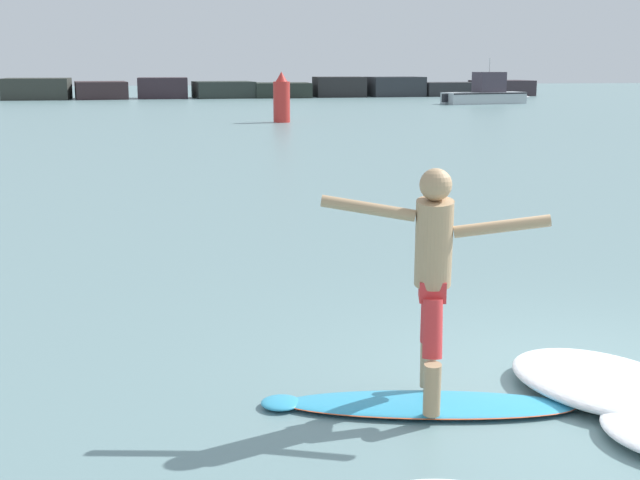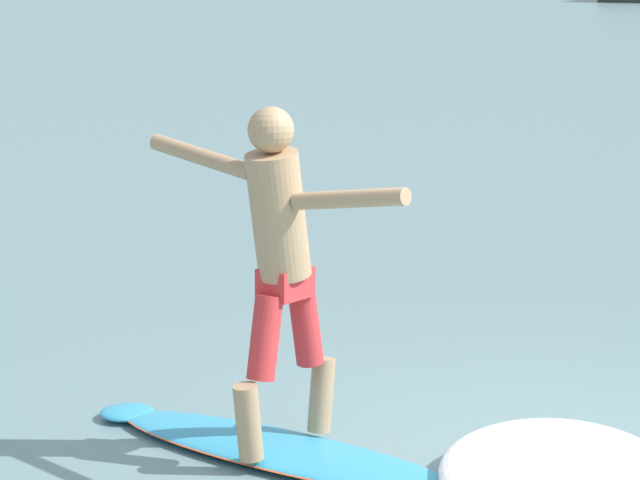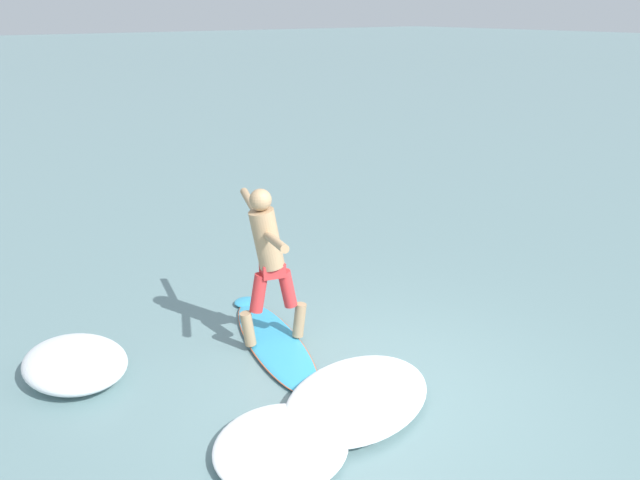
{
  "view_description": "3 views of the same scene",
  "coord_description": "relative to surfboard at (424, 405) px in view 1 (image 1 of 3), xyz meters",
  "views": [
    {
      "loc": [
        -3.68,
        -6.61,
        2.66
      ],
      "look_at": [
        -2.05,
        0.99,
        1.11
      ],
      "focal_mm": 50.0,
      "sensor_mm": 36.0,
      "label": 1
    },
    {
      "loc": [
        1.6,
        -7.48,
        2.74
      ],
      "look_at": [
        -1.96,
        1.32,
        0.85
      ],
      "focal_mm": 85.0,
      "sensor_mm": 36.0,
      "label": 2
    },
    {
      "loc": [
        3.96,
        -3.75,
        3.69
      ],
      "look_at": [
        -1.91,
        0.61,
        0.97
      ],
      "focal_mm": 35.0,
      "sensor_mm": 36.0,
      "label": 3
    }
  ],
  "objects": [
    {
      "name": "fishing_boat_near_jetty",
      "position": [
        20.76,
        48.86,
        0.63
      ],
      "size": [
        6.63,
        2.61,
        2.94
      ],
      "color": "#ACB4B9",
      "rests_on": "ground"
    },
    {
      "name": "ground_plane",
      "position": [
        1.52,
        0.36,
        -0.04
      ],
      "size": [
        200.0,
        200.0,
        0.0
      ],
      "primitive_type": "plane",
      "color": "gray"
    },
    {
      "name": "surfboard",
      "position": [
        0.0,
        0.0,
        0.0
      ],
      "size": [
        2.5,
        1.14,
        0.21
      ],
      "color": "#36A1CD",
      "rests_on": "ground"
    },
    {
      "name": "surfer",
      "position": [
        0.03,
        -0.05,
        1.12
      ],
      "size": [
        1.65,
        0.8,
        1.84
      ],
      "color": "tan",
      "rests_on": "surfboard"
    },
    {
      "name": "channel_marker_buoy",
      "position": [
        4.61,
        33.63,
        0.99
      ],
      "size": [
        0.75,
        0.75,
        2.25
      ],
      "color": "red",
      "rests_on": "ground"
    },
    {
      "name": "rock_jetty_breakwater",
      "position": [
        8.21,
        62.36,
        0.64
      ],
      "size": [
        40.83,
        4.54,
        1.54
      ],
      "color": "#32352F",
      "rests_on": "ground"
    },
    {
      "name": "wave_foam_beside",
      "position": [
        1.53,
        0.01,
        0.07
      ],
      "size": [
        1.63,
        1.98,
        0.21
      ],
      "color": "white",
      "rests_on": "ground"
    }
  ]
}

